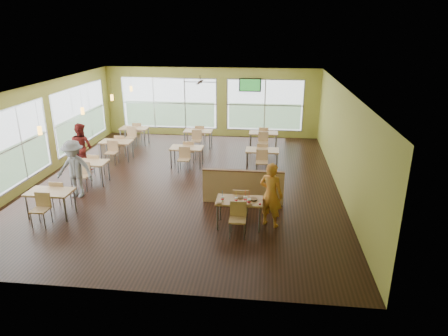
{
  "coord_description": "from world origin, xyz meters",
  "views": [
    {
      "loc": [
        2.65,
        -12.43,
        5.03
      ],
      "look_at": [
        1.4,
        -1.25,
        0.98
      ],
      "focal_mm": 32.0,
      "sensor_mm": 36.0,
      "label": 1
    }
  ],
  "objects_px": {
    "half_wall_divider": "(243,187)",
    "food_basket": "(253,199)",
    "man_plaid": "(271,195)",
    "main_table": "(239,204)"
  },
  "relations": [
    {
      "from": "half_wall_divider",
      "to": "food_basket",
      "type": "xyz_separation_m",
      "value": [
        0.36,
        -1.44,
        0.25
      ]
    },
    {
      "from": "half_wall_divider",
      "to": "man_plaid",
      "type": "bearing_deg",
      "value": -58.58
    },
    {
      "from": "half_wall_divider",
      "to": "man_plaid",
      "type": "xyz_separation_m",
      "value": [
        0.81,
        -1.32,
        0.35
      ]
    },
    {
      "from": "main_table",
      "to": "half_wall_divider",
      "type": "distance_m",
      "value": 1.45
    },
    {
      "from": "main_table",
      "to": "food_basket",
      "type": "xyz_separation_m",
      "value": [
        0.36,
        0.01,
        0.15
      ]
    },
    {
      "from": "man_plaid",
      "to": "food_basket",
      "type": "bearing_deg",
      "value": 38.92
    },
    {
      "from": "half_wall_divider",
      "to": "man_plaid",
      "type": "relative_size",
      "value": 1.37
    },
    {
      "from": "man_plaid",
      "to": "food_basket",
      "type": "xyz_separation_m",
      "value": [
        -0.45,
        -0.12,
        -0.1
      ]
    },
    {
      "from": "main_table",
      "to": "half_wall_divider",
      "type": "relative_size",
      "value": 0.63
    },
    {
      "from": "half_wall_divider",
      "to": "food_basket",
      "type": "height_order",
      "value": "half_wall_divider"
    }
  ]
}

